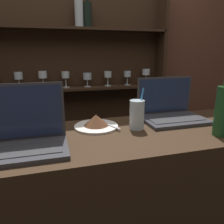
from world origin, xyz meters
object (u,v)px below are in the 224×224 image
object	(u,v)px
laptop_far	(171,111)
water_glass	(137,115)
laptop_near	(25,135)
cake_plate	(96,122)
wine_bottle_green	(223,110)

from	to	relation	value
laptop_far	water_glass	size ratio (longest dim) A/B	1.70
laptop_near	laptop_far	xyz separation A→B (m)	(0.76, 0.20, -0.01)
laptop_far	cake_plate	bearing A→B (deg)	-177.15
laptop_far	wine_bottle_green	distance (m)	0.31
cake_plate	water_glass	bearing A→B (deg)	-22.05
laptop_near	wine_bottle_green	world-z (taller)	wine_bottle_green
laptop_near	cake_plate	distance (m)	0.37
cake_plate	water_glass	distance (m)	0.21
laptop_far	water_glass	world-z (taller)	laptop_far
water_glass	wine_bottle_green	distance (m)	0.39
water_glass	laptop_far	bearing A→B (deg)	21.72
cake_plate	wine_bottle_green	bearing A→B (deg)	-26.53
laptop_near	cake_plate	world-z (taller)	laptop_near
wine_bottle_green	water_glass	bearing A→B (deg)	151.10
laptop_near	wine_bottle_green	bearing A→B (deg)	-5.56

